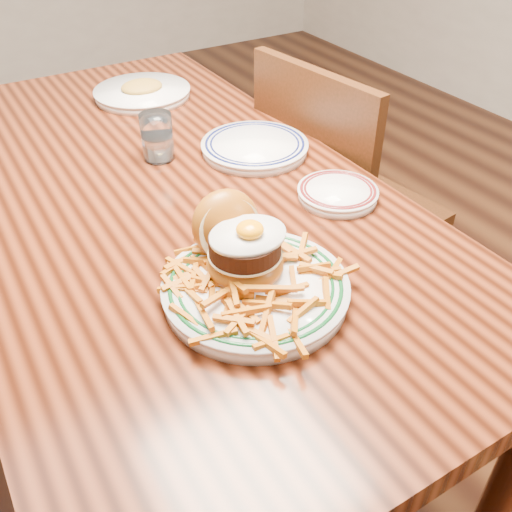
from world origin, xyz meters
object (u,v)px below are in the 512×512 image
table (163,221)px  main_plate (250,272)px  side_plate (338,193)px  chair_right (337,206)px

table → main_plate: 0.41m
main_plate → table: bearing=93.1°
table → main_plate: bearing=-90.7°
table → side_plate: bearing=-38.3°
table → side_plate: 0.39m
chair_right → main_plate: (-0.56, -0.46, 0.30)m
table → chair_right: (0.55, 0.07, -0.17)m
chair_right → main_plate: 0.78m
chair_right → side_plate: size_ratio=5.51×
main_plate → side_plate: (0.30, 0.16, -0.03)m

